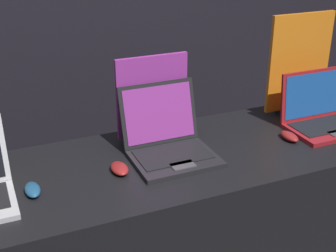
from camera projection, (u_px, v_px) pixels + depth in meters
The scene contains 8 objects.
display_counter at pixel (167, 239), 2.16m from camera, with size 2.11×0.68×0.85m.
mouse_front at pixel (32, 190), 1.73m from camera, with size 0.06×0.11×0.03m.
laptop_middle at pixel (168, 141), 2.00m from camera, with size 0.35×0.35×0.28m.
mouse_middle at pixel (119, 168), 1.88m from camera, with size 0.07×0.11×0.03m.
promo_stand_middle at pixel (152, 100), 2.10m from camera, with size 0.33×0.07×0.39m.
laptop_back at pixel (322, 115), 2.26m from camera, with size 0.37×0.28×0.26m.
mouse_back at pixel (289, 136), 2.15m from camera, with size 0.06×0.11×0.03m.
promo_stand_back at pixel (299, 66), 2.36m from camera, with size 0.36×0.07×0.51m.
Camera 1 is at (-0.69, -1.27, 1.80)m, focal length 50.00 mm.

